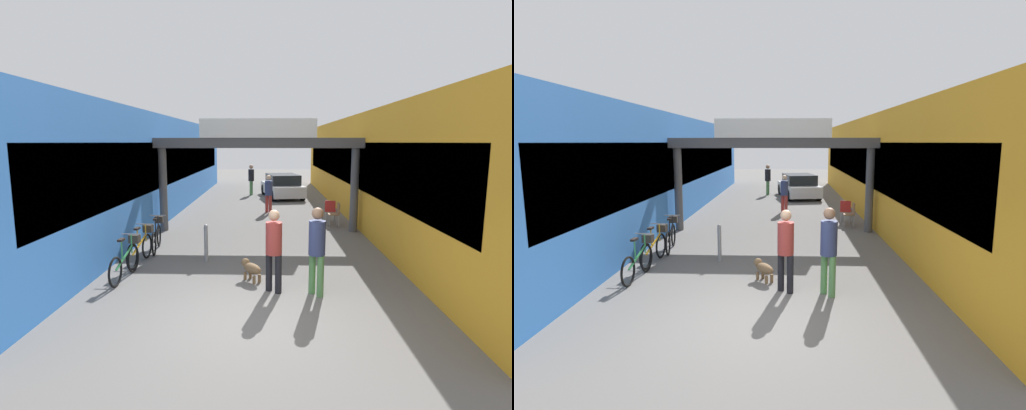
% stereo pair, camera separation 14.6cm
% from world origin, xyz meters
% --- Properties ---
extents(ground_plane, '(80.00, 80.00, 0.00)m').
position_xyz_m(ground_plane, '(0.00, 0.00, 0.00)').
color(ground_plane, '#605E5B').
extents(storefront_left, '(3.00, 26.00, 4.14)m').
position_xyz_m(storefront_left, '(-5.09, 11.00, 2.07)').
color(storefront_left, blue).
rests_on(storefront_left, ground_plane).
extents(storefront_right, '(3.00, 26.00, 4.14)m').
position_xyz_m(storefront_right, '(5.09, 11.00, 2.07)').
color(storefront_right, gold).
rests_on(storefront_right, ground_plane).
extents(arcade_sign_gateway, '(7.40, 0.47, 3.90)m').
position_xyz_m(arcade_sign_gateway, '(0.00, 7.15, 2.75)').
color(arcade_sign_gateway, '#4C4C4F').
rests_on(arcade_sign_gateway, ground_plane).
extents(pedestrian_with_dog, '(0.47, 0.47, 1.75)m').
position_xyz_m(pedestrian_with_dog, '(0.48, 1.34, 1.01)').
color(pedestrian_with_dog, black).
rests_on(pedestrian_with_dog, ground_plane).
extents(pedestrian_companion, '(0.48, 0.48, 1.82)m').
position_xyz_m(pedestrian_companion, '(1.35, 1.20, 1.05)').
color(pedestrian_companion, '#4C7F47').
rests_on(pedestrian_companion, ground_plane).
extents(pedestrian_carrying_crate, '(0.48, 0.48, 1.68)m').
position_xyz_m(pedestrian_carrying_crate, '(0.37, 10.91, 0.96)').
color(pedestrian_carrying_crate, '#99332D').
rests_on(pedestrian_carrying_crate, ground_plane).
extents(pedestrian_elderly_walking, '(0.39, 0.40, 1.80)m').
position_xyz_m(pedestrian_elderly_walking, '(-0.66, 16.91, 1.04)').
color(pedestrian_elderly_walking, '#4C7F47').
rests_on(pedestrian_elderly_walking, ground_plane).
extents(dog_on_leash, '(0.57, 0.63, 0.47)m').
position_xyz_m(dog_on_leash, '(-0.03, 2.02, 0.29)').
color(dog_on_leash, brown).
rests_on(dog_on_leash, ground_plane).
extents(bicycle_green_nearest, '(0.46, 1.69, 0.98)m').
position_xyz_m(bicycle_green_nearest, '(-2.91, 2.13, 0.44)').
color(bicycle_green_nearest, black).
rests_on(bicycle_green_nearest, ground_plane).
extents(bicycle_orange_second, '(0.46, 1.69, 0.98)m').
position_xyz_m(bicycle_orange_second, '(-2.94, 3.31, 0.44)').
color(bicycle_orange_second, black).
rests_on(bicycle_orange_second, ground_plane).
extents(bicycle_black_third, '(0.46, 1.68, 0.98)m').
position_xyz_m(bicycle_black_third, '(-2.88, 4.57, 0.44)').
color(bicycle_black_third, black).
rests_on(bicycle_black_third, ground_plane).
extents(bollard_post_metal, '(0.10, 0.10, 1.00)m').
position_xyz_m(bollard_post_metal, '(-1.27, 3.46, 0.51)').
color(bollard_post_metal, gray).
rests_on(bollard_post_metal, ground_plane).
extents(cafe_chair_wood_nearer, '(0.40, 0.40, 0.89)m').
position_xyz_m(cafe_chair_wood_nearer, '(2.86, 7.99, 0.54)').
color(cafe_chair_wood_nearer, gray).
rests_on(cafe_chair_wood_nearer, ground_plane).
extents(cafe_chair_red_farther, '(0.49, 0.49, 0.89)m').
position_xyz_m(cafe_chair_red_farther, '(2.77, 8.67, 0.54)').
color(cafe_chair_red_farther, gray).
rests_on(cafe_chair_red_farther, ground_plane).
extents(parked_car_white, '(2.49, 4.26, 1.33)m').
position_xyz_m(parked_car_white, '(1.15, 15.93, 0.64)').
color(parked_car_white, silver).
rests_on(parked_car_white, ground_plane).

